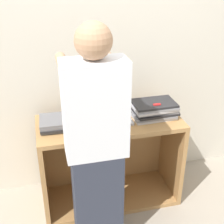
# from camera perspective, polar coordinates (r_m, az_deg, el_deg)

# --- Properties ---
(ground_plane) EXTENTS (12.00, 12.00, 0.00)m
(ground_plane) POSITION_cam_1_polar(r_m,az_deg,el_deg) (2.79, 0.89, -18.52)
(ground_plane) COLOR #9E9384
(wall_back) EXTENTS (8.00, 0.05, 2.40)m
(wall_back) POSITION_cam_1_polar(r_m,az_deg,el_deg) (2.66, -2.22, 9.72)
(wall_back) COLOR beige
(wall_back) RESTS_ON ground_plane
(cart) EXTENTS (1.17, 0.50, 0.79)m
(cart) POSITION_cam_1_polar(r_m,az_deg,el_deg) (2.77, -0.71, -8.19)
(cart) COLOR #A87A47
(cart) RESTS_ON ground_plane
(laptop_open) EXTENTS (0.34, 0.27, 0.24)m
(laptop_open) POSITION_cam_1_polar(r_m,az_deg,el_deg) (2.52, -0.65, -0.20)
(laptop_open) COLOR #B7B7BC
(laptop_open) RESTS_ON cart
(laptop_stack_left) EXTENTS (0.36, 0.25, 0.07)m
(laptop_stack_left) POSITION_cam_1_polar(r_m,az_deg,el_deg) (2.44, -9.02, -1.89)
(laptop_stack_left) COLOR slate
(laptop_stack_left) RESTS_ON cart
(laptop_stack_right) EXTENTS (0.37, 0.25, 0.13)m
(laptop_stack_right) POSITION_cam_1_polar(r_m,az_deg,el_deg) (2.57, 7.71, 0.50)
(laptop_stack_right) COLOR #B7B7BC
(laptop_stack_right) RESTS_ON cart
(person) EXTENTS (0.40, 0.53, 1.67)m
(person) POSITION_cam_1_polar(r_m,az_deg,el_deg) (2.08, -2.92, -6.68)
(person) COLOR #2D3342
(person) RESTS_ON ground_plane
(inventory_tag) EXTENTS (0.06, 0.02, 0.01)m
(inventory_tag) POSITION_cam_1_polar(r_m,az_deg,el_deg) (2.50, 8.23, 1.37)
(inventory_tag) COLOR red
(inventory_tag) RESTS_ON laptop_stack_right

